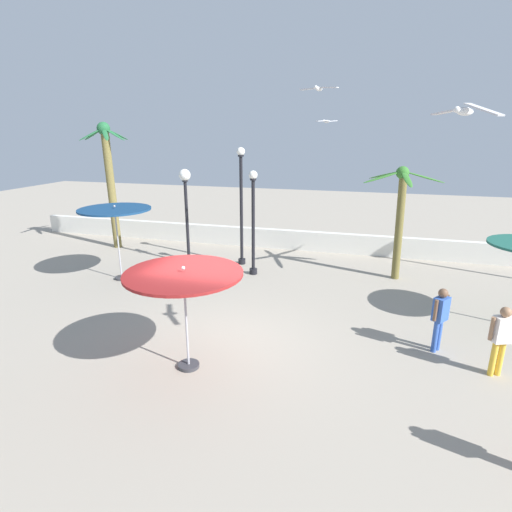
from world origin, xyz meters
TOP-DOWN VIEW (x-y plane):
  - ground_plane at (0.00, 0.00)m, footprint 56.00×56.00m
  - boundary_wall at (0.00, 8.93)m, footprint 25.20×0.30m
  - patio_umbrella_0 at (-5.05, 3.59)m, footprint 2.39×2.39m
  - patio_umbrella_2 at (-0.42, -0.89)m, footprint 2.45×2.45m
  - palm_tree_0 at (-7.63, 7.16)m, footprint 2.11×1.92m
  - palm_tree_1 at (4.17, 6.25)m, footprint 2.64×2.72m
  - lamp_post_0 at (-1.47, 6.35)m, footprint 0.31×0.31m
  - lamp_post_1 at (-3.52, 5.90)m, footprint 0.43×0.43m
  - lamp_post_3 at (-0.72, 5.34)m, footprint 0.30×0.30m
  - guest_0 at (5.97, 0.58)m, footprint 0.53×0.35m
  - guest_1 at (4.91, 1.32)m, footprint 0.41×0.46m
  - seagull_0 at (1.21, 9.66)m, footprint 0.82×1.03m
  - seagull_1 at (1.50, 4.36)m, footprint 1.15×0.63m
  - seagull_2 at (4.44, -0.61)m, footprint 0.88×1.21m

SIDE VIEW (x-z plane):
  - ground_plane at x=0.00m, z-range 0.00..0.00m
  - boundary_wall at x=0.00m, z-range 0.00..0.84m
  - guest_0 at x=5.97m, z-range 0.16..1.73m
  - guest_1 at x=4.91m, z-range 0.16..1.73m
  - lamp_post_3 at x=-0.72m, z-range 0.16..3.87m
  - patio_umbrella_2 at x=-0.42m, z-range 0.90..3.25m
  - patio_umbrella_0 at x=-5.05m, z-range 1.03..3.66m
  - lamp_post_0 at x=-1.47m, z-range 0.20..4.64m
  - lamp_post_1 at x=-3.52m, z-range 0.67..4.32m
  - palm_tree_1 at x=4.17m, z-range 0.57..4.46m
  - palm_tree_0 at x=-7.63m, z-range 0.58..5.94m
  - seagull_2 at x=4.44m, z-range 5.16..5.38m
  - seagull_0 at x=1.21m, z-range 5.31..5.45m
  - seagull_1 at x=1.50m, z-range 6.07..6.21m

